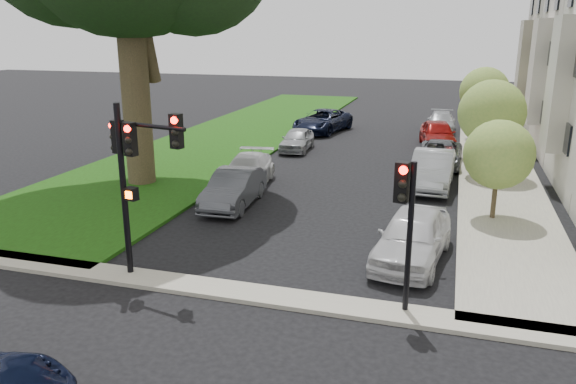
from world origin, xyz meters
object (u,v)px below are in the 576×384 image
(car_parked_5, at_px, (234,188))
(traffic_signal_secondary, at_px, (405,210))
(car_parked_1, at_px, (432,170))
(small_tree_a, at_px, (499,155))
(car_parked_3, at_px, (438,134))
(car_parked_0, at_px, (413,236))
(car_parked_7, at_px, (297,140))
(car_parked_2, at_px, (439,154))
(car_parked_8, at_px, (323,121))
(small_tree_b, at_px, (492,113))
(traffic_signal_main, at_px, (134,160))
(car_parked_6, at_px, (247,171))
(car_parked_4, at_px, (441,122))
(small_tree_c, at_px, (484,92))

(car_parked_5, bearing_deg, traffic_signal_secondary, -47.38)
(traffic_signal_secondary, bearing_deg, car_parked_1, 89.33)
(small_tree_a, relative_size, car_parked_3, 0.80)
(car_parked_0, distance_m, car_parked_7, 16.24)
(car_parked_3, bearing_deg, car_parked_2, -95.77)
(small_tree_a, xyz_separation_m, car_parked_0, (-2.50, -4.60, -1.67))
(car_parked_3, distance_m, car_parked_7, 8.34)
(car_parked_5, bearing_deg, car_parked_2, 47.49)
(small_tree_a, height_order, car_parked_8, small_tree_a)
(car_parked_5, bearing_deg, car_parked_1, 31.14)
(small_tree_b, bearing_deg, traffic_signal_secondary, -99.79)
(traffic_signal_main, height_order, car_parked_0, traffic_signal_main)
(small_tree_b, bearing_deg, car_parked_6, -155.04)
(small_tree_b, xyz_separation_m, car_parked_1, (-2.36, -2.60, -2.22))
(small_tree_a, bearing_deg, traffic_signal_secondary, -107.41)
(car_parked_6, bearing_deg, traffic_signal_secondary, -60.34)
(traffic_signal_main, xyz_separation_m, car_parked_8, (-0.53, 23.97, -2.60))
(small_tree_b, relative_size, car_parked_1, 0.94)
(small_tree_b, height_order, car_parked_4, small_tree_b)
(small_tree_c, distance_m, traffic_signal_secondary, 24.43)
(traffic_signal_secondary, height_order, car_parked_4, traffic_signal_secondary)
(car_parked_0, relative_size, car_parked_2, 0.99)
(small_tree_b, bearing_deg, small_tree_a, -90.00)
(car_parked_3, distance_m, car_parked_6, 13.63)
(car_parked_1, bearing_deg, car_parked_8, 124.88)
(small_tree_a, distance_m, car_parked_4, 18.76)
(car_parked_4, bearing_deg, small_tree_c, -42.28)
(car_parked_1, height_order, car_parked_4, car_parked_1)
(car_parked_8, bearing_deg, small_tree_a, -46.18)
(car_parked_4, xyz_separation_m, car_parked_7, (-7.66, -8.78, -0.01))
(small_tree_c, bearing_deg, traffic_signal_secondary, -95.88)
(car_parked_1, height_order, car_parked_3, car_parked_1)
(car_parked_3, relative_size, car_parked_5, 1.06)
(car_parked_2, relative_size, car_parked_8, 0.85)
(small_tree_a, height_order, traffic_signal_main, traffic_signal_main)
(car_parked_1, bearing_deg, car_parked_4, 92.67)
(car_parked_0, height_order, car_parked_2, car_parked_0)
(small_tree_a, bearing_deg, car_parked_0, -118.54)
(traffic_signal_secondary, xyz_separation_m, car_parked_6, (-7.66, 9.77, -1.98))
(small_tree_b, relative_size, car_parked_7, 1.21)
(small_tree_c, relative_size, traffic_signal_main, 0.92)
(small_tree_a, bearing_deg, car_parked_7, 136.23)
(car_parked_2, xyz_separation_m, car_parked_7, (-7.94, 1.67, -0.00))
(traffic_signal_main, distance_m, car_parked_7, 17.88)
(car_parked_3, bearing_deg, car_parked_8, 149.61)
(small_tree_b, distance_m, car_parked_3, 7.36)
(car_parked_4, relative_size, car_parked_5, 1.03)
(car_parked_1, bearing_deg, car_parked_0, -88.80)
(small_tree_a, relative_size, car_parked_8, 0.68)
(traffic_signal_secondary, height_order, car_parked_0, traffic_signal_secondary)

